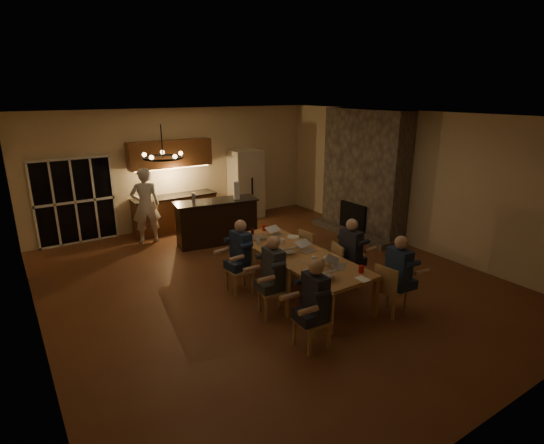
{
  "coord_description": "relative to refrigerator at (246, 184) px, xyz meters",
  "views": [
    {
      "loc": [
        -4.18,
        -6.46,
        3.63
      ],
      "look_at": [
        0.27,
        0.3,
        1.11
      ],
      "focal_mm": 28.0,
      "sensor_mm": 36.0,
      "label": 1
    }
  ],
  "objects": [
    {
      "name": "right_wall",
      "position": [
        2.12,
        -4.15,
        0.6
      ],
      "size": [
        0.04,
        9.0,
        3.2
      ],
      "primitive_type": "cube",
      "color": "beige",
      "rests_on": "ground"
    },
    {
      "name": "plate_far",
      "position": [
        -1.2,
        -4.0,
        -0.24
      ],
      "size": [
        0.24,
        0.24,
        0.02
      ],
      "primitive_type": "cylinder",
      "color": "white",
      "rests_on": "dining_table"
    },
    {
      "name": "chair_right_far",
      "position": [
        -0.81,
        -4.16,
        -0.55
      ],
      "size": [
        0.47,
        0.47,
        0.89
      ],
      "primitive_type": null,
      "rotation": [
        0.0,
        0.0,
        1.65
      ],
      "color": "tan",
      "rests_on": "ground"
    },
    {
      "name": "bar_island",
      "position": [
        -1.74,
        -1.55,
        -0.46
      ],
      "size": [
        2.08,
        0.98,
        1.08
      ],
      "primitive_type": "cube",
      "rotation": [
        0.0,
        0.0,
        -0.15
      ],
      "color": "black",
      "rests_on": "ground"
    },
    {
      "name": "chair_left_near",
      "position": [
        -2.59,
        -6.37,
        -0.55
      ],
      "size": [
        0.45,
        0.45,
        0.89
      ],
      "primitive_type": null,
      "rotation": [
        0.0,
        0.0,
        -1.59
      ],
      "color": "tan",
      "rests_on": "ground"
    },
    {
      "name": "left_wall",
      "position": [
        -5.92,
        -4.15,
        0.6
      ],
      "size": [
        0.04,
        9.0,
        3.2
      ],
      "primitive_type": "cube",
      "color": "beige",
      "rests_on": "ground"
    },
    {
      "name": "ceiling",
      "position": [
        -1.9,
        -4.15,
        2.22
      ],
      "size": [
        8.0,
        9.0,
        0.04
      ],
      "primitive_type": "cube",
      "color": "white",
      "rests_on": "back_wall"
    },
    {
      "name": "laptop_d",
      "position": [
        -1.44,
        -4.77,
        -0.14
      ],
      "size": [
        0.36,
        0.32,
        0.23
      ],
      "primitive_type": null,
      "rotation": [
        0.0,
        0.0,
        0.15
      ],
      "color": "silver",
      "rests_on": "dining_table"
    },
    {
      "name": "back_wall",
      "position": [
        -1.9,
        0.37,
        0.6
      ],
      "size": [
        8.0,
        0.04,
        3.2
      ],
      "primitive_type": "cube",
      "color": "beige",
      "rests_on": "ground"
    },
    {
      "name": "bar_bottle",
      "position": [
        -2.27,
        -1.45,
        0.2
      ],
      "size": [
        0.09,
        0.09,
        0.24
      ],
      "primitive_type": "cylinder",
      "color": "#99999E",
      "rests_on": "bar_island"
    },
    {
      "name": "fireplace",
      "position": [
        1.8,
        -2.95,
        0.6
      ],
      "size": [
        0.58,
        2.5,
        3.2
      ],
      "primitive_type": "cube",
      "color": "#6E6557",
      "rests_on": "ground"
    },
    {
      "name": "redcup_near",
      "position": [
        -1.3,
        -6.04,
        -0.19
      ],
      "size": [
        0.09,
        0.09,
        0.12
      ],
      "primitive_type": "cylinder",
      "color": "#B0100B",
      "rests_on": "dining_table"
    },
    {
      "name": "redcup_far",
      "position": [
        -1.46,
        -3.29,
        -0.19
      ],
      "size": [
        0.08,
        0.08,
        0.12
      ],
      "primitive_type": "cylinder",
      "color": "#B0100B",
      "rests_on": "dining_table"
    },
    {
      "name": "chandelier",
      "position": [
        -4.13,
        -4.94,
        1.75
      ],
      "size": [
        0.55,
        0.55,
        0.03
      ],
      "primitive_type": "torus",
      "color": "black",
      "rests_on": "ceiling"
    },
    {
      "name": "laptop_e",
      "position": [
        -1.84,
        -3.64,
        -0.14
      ],
      "size": [
        0.39,
        0.36,
        0.23
      ],
      "primitive_type": null,
      "rotation": [
        0.0,
        0.0,
        2.86
      ],
      "color": "silver",
      "rests_on": "dining_table"
    },
    {
      "name": "chair_left_far",
      "position": [
        -2.58,
        -4.21,
        -0.55
      ],
      "size": [
        0.46,
        0.46,
        0.89
      ],
      "primitive_type": null,
      "rotation": [
        0.0,
        0.0,
        -1.61
      ],
      "color": "tan",
      "rests_on": "ground"
    },
    {
      "name": "dining_table",
      "position": [
        -1.66,
        -4.73,
        -0.62
      ],
      "size": [
        1.1,
        3.19,
        0.75
      ],
      "primitive_type": "cube",
      "color": "#C1814D",
      "rests_on": "ground"
    },
    {
      "name": "mug_mid",
      "position": [
        -1.6,
        -4.19,
        -0.2
      ],
      "size": [
        0.09,
        0.09,
        0.1
      ],
      "primitive_type": "cylinder",
      "color": "white",
      "rests_on": "dining_table"
    },
    {
      "name": "bar_blender",
      "position": [
        -1.24,
        -1.69,
        0.29
      ],
      "size": [
        0.17,
        0.17,
        0.42
      ],
      "primitive_type": "cube",
      "rotation": [
        0.0,
        0.0,
        -0.36
      ],
      "color": "silver",
      "rests_on": "bar_island"
    },
    {
      "name": "laptop_c",
      "position": [
        -1.85,
        -4.63,
        -0.14
      ],
      "size": [
        0.33,
        0.3,
        0.23
      ],
      "primitive_type": null,
      "rotation": [
        0.0,
        0.0,
        3.09
      ],
      "color": "silver",
      "rests_on": "dining_table"
    },
    {
      "name": "chair_left_mid",
      "position": [
        -2.54,
        -5.27,
        -0.55
      ],
      "size": [
        0.53,
        0.53,
        0.89
      ],
      "primitive_type": null,
      "rotation": [
        0.0,
        0.0,
        -1.81
      ],
      "color": "tan",
      "rests_on": "ground"
    },
    {
      "name": "redcup_mid",
      "position": [
        -2.08,
        -4.36,
        -0.19
      ],
      "size": [
        0.08,
        0.08,
        0.12
      ],
      "primitive_type": "cylinder",
      "color": "#B0100B",
      "rests_on": "dining_table"
    },
    {
      "name": "can_cola",
      "position": [
        -1.8,
        -3.37,
        -0.19
      ],
      "size": [
        0.07,
        0.07,
        0.12
      ],
      "primitive_type": "cylinder",
      "color": "#3F0F0C",
      "rests_on": "dining_table"
    },
    {
      "name": "laptop_b",
      "position": [
        -1.46,
        -5.65,
        -0.14
      ],
      "size": [
        0.42,
        0.42,
        0.23
      ],
      "primitive_type": null,
      "rotation": [
        0.0,
        0.0,
        0.67
      ],
      "color": "silver",
      "rests_on": "dining_table"
    },
    {
      "name": "french_doors",
      "position": [
        -4.6,
        0.32,
        0.05
      ],
      "size": [
        1.86,
        0.08,
        2.1
      ],
      "primitive_type": "cube",
      "color": "black",
      "rests_on": "ground"
    },
    {
      "name": "standing_person",
      "position": [
        -3.16,
        -0.55,
        -0.06
      ],
      "size": [
        0.75,
        0.56,
        1.88
      ],
      "primitive_type": "imported",
      "rotation": [
        0.0,
        0.0,
        2.97
      ],
      "color": "silver",
      "rests_on": "ground"
    },
    {
      "name": "refrigerator",
      "position": [
        0.0,
        0.0,
        0.0
      ],
      "size": [
        0.9,
        0.68,
        2.0
      ],
      "primitive_type": "cube",
      "color": "beige",
      "rests_on": "ground"
    },
    {
      "name": "person_right_mid",
      "position": [
        -0.76,
        -5.21,
        -0.31
      ],
      "size": [
        0.65,
        0.65,
        1.38
      ],
      "primitive_type": null,
      "rotation": [
        0.0,
        0.0,
        1.66
      ],
      "color": "#24252F",
      "rests_on": "ground"
    },
    {
      "name": "plate_left",
      "position": [
        -2.01,
        -5.59,
        -0.24
      ],
      "size": [
        0.27,
        0.27,
        0.02
      ],
      "primitive_type": "cylinder",
      "color": "white",
      "rests_on": "dining_table"
    },
    {
      "name": "notepad",
      "position": [
        -1.47,
        -6.25,
        -0.24
      ],
      "size": [
        0.16,
        0.23,
        0.01
      ],
      "primitive_type": "cube",
      "rotation": [
        0.0,
        0.0,
        -0.02
      ],
      "color": "white",
      "rests_on": "dining_table"
    },
    {
      "name": "mug_front",
      "position": [
        -1.66,
        -5.24,
        -0.2
      ],
      "size": [
        0.08,
        0.08,
        0.1
      ],
      "primitive_type": "cylinder",
      "color": "white",
      "rests_on": "dining_table"
    },
    {
      "name": "person_right_near",
      "position": [
        -0.76,
        -6.36,
        -0.31
      ],
      "size": [
        0.66,
        0.66,
        1.38
      ],
      "primitive_type": null,
      "rotation": [
        0.0,
        0.0,
        1.46
      ],
      "color": "#1F344F",
      "rests_on": "ground"
    },
    {
      "name": "person_left_mid",
      "position": [
        -2.5,
        -5.22,
        -0.31
      ],
      "size": [
        0.63,
        0.63,
        1.38
      ],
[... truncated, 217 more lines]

